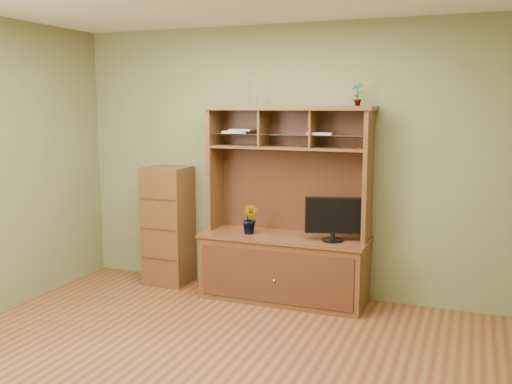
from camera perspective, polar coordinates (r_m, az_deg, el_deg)
The scene contains 8 objects.
room at distance 3.94m, azimuth -6.36°, elevation 0.48°, with size 4.54×4.04×2.74m.
media_hutch at distance 5.63m, azimuth 2.90°, elevation -5.57°, with size 1.66×0.61×1.90m.
monitor at distance 5.35m, azimuth 7.71°, elevation -2.60°, with size 0.51×0.20×0.41m.
orchid_plant at distance 5.60m, azimuth -0.57°, elevation -2.72°, with size 0.17×0.13×0.30m, color #28541C.
top_plant at distance 5.37m, azimuth 10.09°, elevation 9.64°, with size 0.12×0.08×0.22m, color #396624.
reed_diffuser at distance 5.65m, azimuth -0.13°, elevation 9.66°, with size 0.05×0.05×0.26m.
magazines at distance 5.62m, azimuth 0.79°, elevation 6.05°, with size 1.14×0.23×0.04m.
side_cabinet at distance 6.19m, azimuth -8.78°, elevation -3.34°, with size 0.45×0.41×1.26m.
Camera 1 is at (1.81, -3.46, 1.91)m, focal length 40.00 mm.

